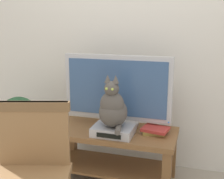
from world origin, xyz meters
TOP-DOWN VIEW (x-y plane):
  - back_wall at (0.00, 0.93)m, footprint 7.00×0.12m
  - tv_stand at (-0.08, 0.45)m, footprint 1.10×0.51m
  - tv at (-0.08, 0.55)m, footprint 0.98×0.20m
  - media_box at (-0.05, 0.35)m, footprint 0.34×0.25m
  - cat at (-0.05, 0.33)m, footprint 0.24×0.32m
  - wooden_chair at (-0.33, -0.49)m, footprint 0.60×0.60m
  - book_stack at (0.28, 0.48)m, footprint 0.24×0.21m
  - potted_plant at (-0.97, 0.34)m, footprint 0.36×0.36m

SIDE VIEW (x-z plane):
  - tv_stand at x=-0.08m, z-range 0.09..0.57m
  - potted_plant at x=-0.97m, z-range 0.09..0.83m
  - book_stack at x=0.28m, z-range 0.48..0.53m
  - media_box at x=-0.05m, z-range 0.47..0.55m
  - wooden_chair at x=-0.33m, z-range 0.09..1.02m
  - cat at x=-0.05m, z-range 0.49..0.94m
  - tv at x=-0.08m, z-range 0.49..1.14m
  - back_wall at x=0.00m, z-range 0.00..2.80m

